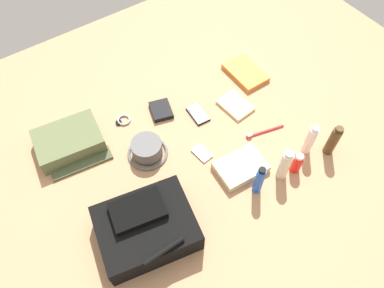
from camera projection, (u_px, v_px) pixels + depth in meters
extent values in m
cube|color=#AD7C56|center=(192.00, 151.00, 1.58)|extent=(2.64, 2.02, 0.02)
cube|color=black|center=(147.00, 228.00, 1.32)|extent=(0.39, 0.33, 0.11)
cube|color=black|center=(138.00, 210.00, 1.28)|extent=(0.21, 0.16, 0.03)
cylinder|color=black|center=(164.00, 251.00, 1.20)|extent=(0.15, 0.02, 0.02)
cube|color=#56603D|center=(69.00, 141.00, 1.55)|extent=(0.29, 0.23, 0.08)
cube|color=#454D30|center=(82.00, 163.00, 1.53)|extent=(0.26, 0.10, 0.01)
cylinder|color=#5C5C5C|center=(147.00, 148.00, 1.53)|extent=(0.13, 0.13, 0.07)
torus|color=#5C5C5C|center=(148.00, 153.00, 1.56)|extent=(0.17, 0.17, 0.01)
cylinder|color=#473319|center=(333.00, 141.00, 1.51)|extent=(0.04, 0.04, 0.15)
cylinder|color=#473319|center=(339.00, 129.00, 1.44)|extent=(0.03, 0.03, 0.01)
cylinder|color=white|center=(310.00, 141.00, 1.51)|extent=(0.04, 0.04, 0.15)
cylinder|color=silver|center=(315.00, 129.00, 1.44)|extent=(0.03, 0.03, 0.01)
cylinder|color=red|center=(297.00, 164.00, 1.48)|extent=(0.04, 0.04, 0.09)
cylinder|color=silver|center=(300.00, 157.00, 1.44)|extent=(0.03, 0.03, 0.01)
cylinder|color=beige|center=(285.00, 165.00, 1.44)|extent=(0.04, 0.04, 0.15)
cylinder|color=silver|center=(289.00, 154.00, 1.37)|extent=(0.03, 0.03, 0.01)
cylinder|color=blue|center=(259.00, 181.00, 1.40)|extent=(0.04, 0.04, 0.15)
cylinder|color=black|center=(262.00, 170.00, 1.34)|extent=(0.03, 0.03, 0.01)
cube|color=orange|center=(245.00, 73.00, 1.81)|extent=(0.14, 0.21, 0.03)
cube|color=white|center=(245.00, 73.00, 1.81)|extent=(0.13, 0.20, 0.02)
cube|color=black|center=(198.00, 114.00, 1.67)|extent=(0.07, 0.12, 0.01)
cube|color=black|center=(198.00, 113.00, 1.67)|extent=(0.06, 0.08, 0.00)
cube|color=#B7B7BC|center=(202.00, 153.00, 1.56)|extent=(0.06, 0.09, 0.01)
cylinder|color=silver|center=(200.00, 150.00, 1.56)|extent=(0.03, 0.03, 0.00)
torus|color=#99999E|center=(124.00, 120.00, 1.65)|extent=(0.06, 0.06, 0.01)
cylinder|color=black|center=(119.00, 123.00, 1.65)|extent=(0.03, 0.03, 0.01)
cylinder|color=red|center=(265.00, 132.00, 1.62)|extent=(0.18, 0.05, 0.01)
cube|color=white|center=(250.00, 135.00, 1.59)|extent=(0.02, 0.02, 0.01)
cube|color=black|center=(162.00, 110.00, 1.68)|extent=(0.12, 0.13, 0.02)
cube|color=beige|center=(235.00, 105.00, 1.70)|extent=(0.12, 0.16, 0.02)
cube|color=#C6B289|center=(241.00, 167.00, 1.50)|extent=(0.21, 0.16, 0.04)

